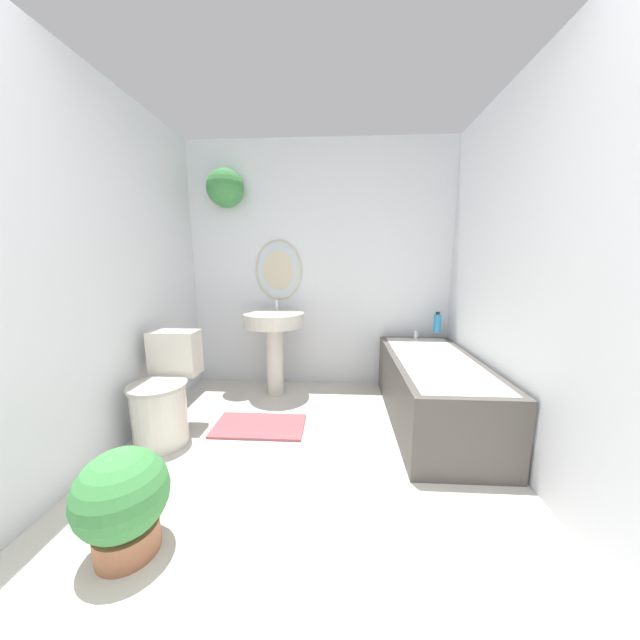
% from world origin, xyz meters
% --- Properties ---
extents(wall_back, '(2.69, 0.35, 2.40)m').
position_xyz_m(wall_back, '(-0.10, 2.86, 1.27)').
color(wall_back, silver).
rests_on(wall_back, ground_plane).
extents(wall_left, '(0.06, 2.96, 2.40)m').
position_xyz_m(wall_left, '(-1.32, 1.42, 1.20)').
color(wall_left, silver).
rests_on(wall_left, ground_plane).
extents(wall_right, '(0.06, 2.96, 2.40)m').
position_xyz_m(wall_right, '(1.32, 1.42, 1.20)').
color(wall_right, silver).
rests_on(wall_right, ground_plane).
extents(toilet, '(0.38, 0.55, 0.75)m').
position_xyz_m(toilet, '(-1.03, 1.69, 0.32)').
color(toilet, beige).
rests_on(toilet, ground_plane).
extents(pedestal_sink, '(0.56, 0.56, 0.89)m').
position_xyz_m(pedestal_sink, '(-0.41, 2.52, 0.61)').
color(pedestal_sink, beige).
rests_on(pedestal_sink, ground_plane).
extents(bathtub, '(0.65, 1.49, 0.59)m').
position_xyz_m(bathtub, '(0.94, 2.05, 0.27)').
color(bathtub, '#4C4742').
rests_on(bathtub, ground_plane).
extents(shampoo_bottle, '(0.07, 0.07, 0.19)m').
position_xyz_m(shampoo_bottle, '(1.13, 2.68, 0.68)').
color(shampoo_bottle, '#2D84C6').
rests_on(shampoo_bottle, bathtub).
extents(potted_plant, '(0.38, 0.38, 0.48)m').
position_xyz_m(potted_plant, '(-0.72, 0.78, 0.26)').
color(potted_plant, '#9E6042').
rests_on(potted_plant, ground_plane).
extents(bath_mat, '(0.69, 0.39, 0.02)m').
position_xyz_m(bath_mat, '(-0.41, 1.87, 0.01)').
color(bath_mat, '#934C51').
rests_on(bath_mat, ground_plane).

